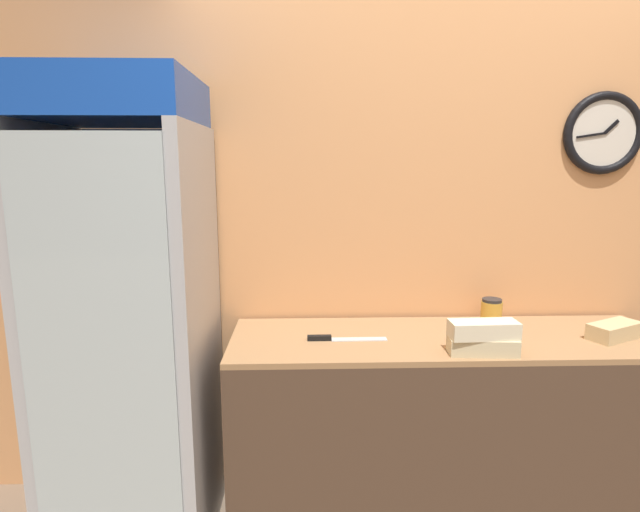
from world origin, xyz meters
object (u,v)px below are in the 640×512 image
(sandwich_stack_bottom, at_px, (483,346))
(chefs_knife, at_px, (336,338))
(sandwich_flat_left, at_px, (614,331))
(condiment_jar, at_px, (491,311))
(beverage_cooler, at_px, (134,302))
(sandwich_stack_middle, at_px, (484,329))

(sandwich_stack_bottom, height_order, chefs_knife, sandwich_stack_bottom)
(sandwich_flat_left, distance_m, condiment_jar, 0.53)
(chefs_knife, xyz_separation_m, condiment_jar, (0.78, 0.22, 0.05))
(beverage_cooler, bearing_deg, chefs_knife, -1.01)
(sandwich_stack_bottom, xyz_separation_m, sandwich_stack_middle, (0.00, 0.00, 0.07))
(sandwich_stack_middle, distance_m, chefs_knife, 0.63)
(sandwich_stack_middle, relative_size, chefs_knife, 0.79)
(sandwich_stack_bottom, xyz_separation_m, condiment_jar, (0.19, 0.40, 0.02))
(beverage_cooler, height_order, condiment_jar, beverage_cooler)
(sandwich_stack_bottom, bearing_deg, sandwich_stack_middle, 0.00)
(sandwich_stack_bottom, distance_m, condiment_jar, 0.44)
(condiment_jar, bearing_deg, sandwich_flat_left, -26.88)
(beverage_cooler, distance_m, sandwich_stack_middle, 1.49)
(beverage_cooler, height_order, sandwich_stack_middle, beverage_cooler)
(beverage_cooler, xyz_separation_m, condiment_jar, (1.66, 0.20, -0.12))
(sandwich_stack_bottom, relative_size, chefs_knife, 0.80)
(beverage_cooler, relative_size, sandwich_stack_middle, 7.23)
(condiment_jar, bearing_deg, sandwich_stack_middle, -114.77)
(beverage_cooler, bearing_deg, condiment_jar, 7.05)
(beverage_cooler, xyz_separation_m, sandwich_flat_left, (2.13, -0.03, -0.14))
(chefs_knife, bearing_deg, beverage_cooler, 178.99)
(beverage_cooler, bearing_deg, sandwich_stack_middle, -7.66)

